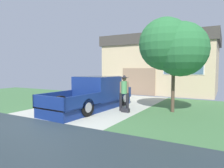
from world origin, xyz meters
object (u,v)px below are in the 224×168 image
(person_with_hat, at_px, (124,90))
(wheeled_trash_bin, at_px, (94,87))
(house_with_garage, at_px, (162,65))
(pickup_truck, at_px, (96,94))
(front_yard_tree, at_px, (172,46))
(handbag, at_px, (126,110))

(person_with_hat, height_order, wheeled_trash_bin, person_with_hat)
(person_with_hat, bearing_deg, house_with_garage, -103.84)
(person_with_hat, distance_m, house_with_garage, 9.50)
(person_with_hat, bearing_deg, pickup_truck, -16.38)
(front_yard_tree, bearing_deg, house_with_garage, 108.24)
(front_yard_tree, bearing_deg, wheeled_trash_bin, 149.84)
(person_with_hat, xyz_separation_m, handbag, (0.20, -0.26, -0.90))
(pickup_truck, xyz_separation_m, front_yard_tree, (3.73, 0.90, 2.39))
(house_with_garage, xyz_separation_m, wheeled_trash_bin, (-4.57, -4.23, -1.87))
(house_with_garage, bearing_deg, pickup_truck, -95.60)
(pickup_truck, relative_size, house_with_garage, 0.60)
(house_with_garage, relative_size, wheeled_trash_bin, 8.42)
(front_yard_tree, bearing_deg, person_with_hat, -158.03)
(handbag, bearing_deg, front_yard_tree, 30.26)
(house_with_garage, height_order, wheeled_trash_bin, house_with_garage)
(handbag, height_order, house_with_garage, house_with_garage)
(pickup_truck, bearing_deg, person_with_hat, 4.80)
(pickup_truck, height_order, person_with_hat, person_with_hat)
(house_with_garage, height_order, front_yard_tree, house_with_garage)
(person_with_hat, height_order, front_yard_tree, front_yard_tree)
(handbag, bearing_deg, wheeled_trash_bin, 135.53)
(person_with_hat, xyz_separation_m, wheeled_trash_bin, (-5.29, 5.13, -0.42))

